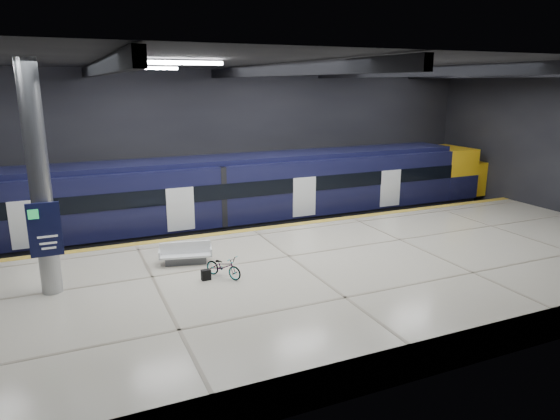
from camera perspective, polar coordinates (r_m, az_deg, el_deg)
ground at (r=19.76m, az=-0.19°, el=-7.40°), size 30.00×30.00×0.00m
room_shell at (r=18.43m, az=-0.21°, el=9.36°), size 30.10×16.10×8.05m
platform at (r=17.46m, az=3.13°, el=-8.49°), size 30.00×11.00×1.10m
safety_strip at (r=21.81m, az=-3.09°, el=-2.23°), size 30.00×0.40×0.01m
rails at (r=24.59m, az=-5.34°, el=-2.84°), size 30.00×1.52×0.16m
train at (r=24.74m, az=-1.16°, el=2.06°), size 29.40×2.84×3.79m
bench at (r=18.01m, az=-10.73°, el=-5.17°), size 1.95×1.15×0.81m
bicycle at (r=16.57m, az=-6.47°, el=-6.44°), size 1.19×1.45×0.74m
pannier_bag at (r=16.48m, az=-8.46°, el=-7.34°), size 0.31×0.20×0.35m
info_column at (r=16.06m, az=-25.74°, el=2.65°), size 0.90×0.78×6.90m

